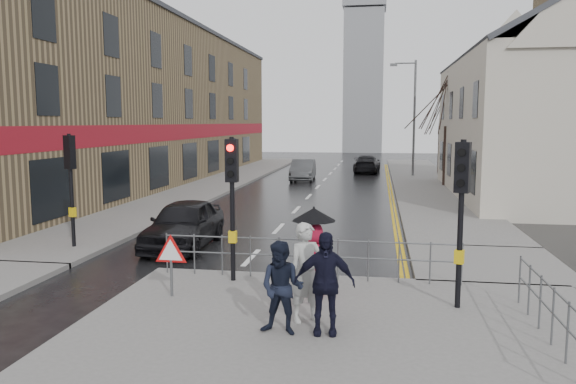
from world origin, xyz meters
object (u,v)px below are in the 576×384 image
(car_mid, at_px, (303,170))
(pedestrian_with_umbrella, at_px, (314,246))
(pedestrian_a, at_px, (306,272))
(pedestrian_d, at_px, (324,283))
(car_parked, at_px, (184,224))
(pedestrian_b, at_px, (282,288))

(car_mid, bearing_deg, pedestrian_with_umbrella, -84.54)
(pedestrian_a, bearing_deg, pedestrian_with_umbrella, 58.62)
(pedestrian_a, relative_size, pedestrian_d, 1.02)
(pedestrian_a, bearing_deg, car_parked, 93.27)
(pedestrian_a, distance_m, pedestrian_with_umbrella, 1.64)
(pedestrian_a, distance_m, car_parked, 7.80)
(pedestrian_with_umbrella, xyz_separation_m, pedestrian_d, (0.45, -2.21, -0.16))
(pedestrian_a, height_order, pedestrian_with_umbrella, pedestrian_with_umbrella)
(pedestrian_d, relative_size, car_mid, 0.43)
(pedestrian_with_umbrella, height_order, car_parked, pedestrian_with_umbrella)
(pedestrian_d, bearing_deg, pedestrian_a, 119.94)
(pedestrian_a, xyz_separation_m, car_mid, (-3.66, 26.92, -0.38))
(pedestrian_d, bearing_deg, pedestrian_b, -173.73)
(pedestrian_b, relative_size, car_mid, 0.39)
(car_mid, bearing_deg, pedestrian_d, -84.27)
(pedestrian_a, xyz_separation_m, pedestrian_with_umbrella, (-0.05, 1.64, 0.14))
(pedestrian_b, height_order, car_parked, pedestrian_b)
(car_parked, xyz_separation_m, car_mid, (0.97, 20.66, -0.04))
(car_parked, height_order, car_mid, car_parked)
(pedestrian_with_umbrella, height_order, car_mid, pedestrian_with_umbrella)
(pedestrian_a, height_order, pedestrian_b, pedestrian_a)
(pedestrian_b, height_order, pedestrian_d, pedestrian_d)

